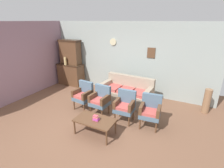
# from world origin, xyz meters

# --- Properties ---
(ground_plane) EXTENTS (7.68, 7.68, 0.00)m
(ground_plane) POSITION_xyz_m (0.00, 0.00, 0.00)
(ground_plane) COLOR brown
(wall_back_with_decor) EXTENTS (6.40, 0.09, 2.70)m
(wall_back_with_decor) POSITION_xyz_m (0.00, 2.63, 1.35)
(wall_back_with_decor) COLOR #939E99
(wall_back_with_decor) RESTS_ON ground
(wall_left_side) EXTENTS (0.06, 5.20, 2.70)m
(wall_left_side) POSITION_xyz_m (-3.23, 0.00, 1.35)
(wall_left_side) COLOR gray
(wall_left_side) RESTS_ON ground
(side_cabinet) EXTENTS (1.16, 0.55, 0.93)m
(side_cabinet) POSITION_xyz_m (-2.53, 2.25, 0.47)
(side_cabinet) COLOR brown
(side_cabinet) RESTS_ON ground
(cabinet_upper_hutch) EXTENTS (0.99, 0.38, 1.03)m
(cabinet_upper_hutch) POSITION_xyz_m (-2.53, 2.33, 1.45)
(cabinet_upper_hutch) COLOR brown
(cabinet_upper_hutch) RESTS_ON side_cabinet
(vase_on_cabinet) EXTENTS (0.11, 0.11, 0.33)m
(vase_on_cabinet) POSITION_xyz_m (-2.61, 2.06, 1.10)
(vase_on_cabinet) COLOR tan
(vase_on_cabinet) RESTS_ON side_cabinet
(floral_couch) EXTENTS (1.79, 0.90, 0.90)m
(floral_couch) POSITION_xyz_m (0.37, 1.73, 0.33)
(floral_couch) COLOR gray
(floral_couch) RESTS_ON ground
(armchair_by_doorway) EXTENTS (0.57, 0.54, 0.90)m
(armchair_by_doorway) POSITION_xyz_m (-0.70, 0.66, 0.50)
(armchair_by_doorway) COLOR slate
(armchair_by_doorway) RESTS_ON ground
(armchair_near_couch_end) EXTENTS (0.55, 0.52, 0.90)m
(armchair_near_couch_end) POSITION_xyz_m (-0.04, 0.61, 0.50)
(armchair_near_couch_end) COLOR slate
(armchair_near_couch_end) RESTS_ON ground
(armchair_row_middle) EXTENTS (0.54, 0.51, 0.90)m
(armchair_row_middle) POSITION_xyz_m (0.77, 0.60, 0.50)
(armchair_row_middle) COLOR slate
(armchair_row_middle) RESTS_ON ground
(armchair_near_cabinet) EXTENTS (0.56, 0.54, 0.90)m
(armchair_near_cabinet) POSITION_xyz_m (1.48, 0.64, 0.50)
(armchair_near_cabinet) COLOR slate
(armchair_near_cabinet) RESTS_ON ground
(coffee_table) EXTENTS (1.00, 0.56, 0.42)m
(coffee_table) POSITION_xyz_m (0.34, -0.32, 0.38)
(coffee_table) COLOR brown
(coffee_table) RESTS_ON ground
(book_stack_on_table) EXTENTS (0.15, 0.11, 0.13)m
(book_stack_on_table) POSITION_xyz_m (0.38, -0.33, 0.48)
(book_stack_on_table) COLOR #E24A9B
(book_stack_on_table) RESTS_ON coffee_table
(floor_vase_by_wall) EXTENTS (0.21, 0.21, 0.78)m
(floor_vase_by_wall) POSITION_xyz_m (2.85, 2.15, 0.39)
(floor_vase_by_wall) COLOR #8B6546
(floor_vase_by_wall) RESTS_ON ground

